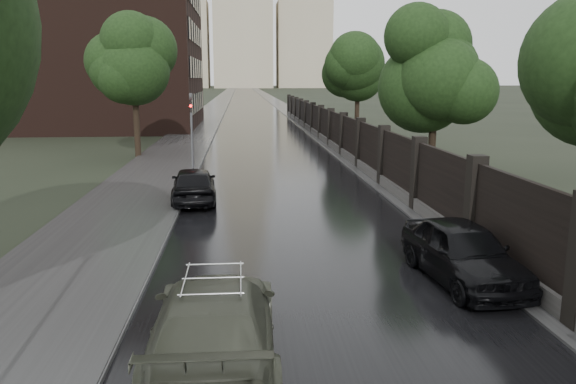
{
  "coord_description": "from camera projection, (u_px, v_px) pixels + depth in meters",
  "views": [
    {
      "loc": [
        -1.74,
        -4.49,
        4.71
      ],
      "look_at": [
        -0.42,
        11.35,
        1.5
      ],
      "focal_mm": 35.0,
      "sensor_mm": 36.0,
      "label": 1
    }
  ],
  "objects": [
    {
      "name": "road",
      "position": [
        246.0,
        93.0,
        191.05
      ],
      "size": [
        8.0,
        420.0,
        0.02
      ],
      "primitive_type": "cube",
      "color": "black",
      "rests_on": "ground"
    },
    {
      "name": "sidewalk_left",
      "position": [
        228.0,
        93.0,
        190.54
      ],
      "size": [
        4.0,
        420.0,
        0.16
      ],
      "primitive_type": "cube",
      "color": "#2D2D2D",
      "rests_on": "ground"
    },
    {
      "name": "verge_right",
      "position": [
        262.0,
        93.0,
        191.49
      ],
      "size": [
        3.0,
        420.0,
        0.08
      ],
      "primitive_type": "cube",
      "color": "#2D2D2D",
      "rests_on": "ground"
    },
    {
      "name": "fence_right",
      "position": [
        338.0,
        136.0,
        36.91
      ],
      "size": [
        0.45,
        75.72,
        2.7
      ],
      "color": "#383533",
      "rests_on": "ground"
    },
    {
      "name": "tree_left_far",
      "position": [
        134.0,
        70.0,
        33.07
      ],
      "size": [
        4.25,
        4.25,
        7.39
      ],
      "color": "black",
      "rests_on": "ground"
    },
    {
      "name": "tree_right_b",
      "position": [
        436.0,
        74.0,
        26.58
      ],
      "size": [
        4.08,
        4.08,
        7.01
      ],
      "color": "black",
      "rests_on": "ground"
    },
    {
      "name": "tree_right_c",
      "position": [
        358.0,
        76.0,
        44.16
      ],
      "size": [
        4.08,
        4.08,
        7.01
      ],
      "color": "black",
      "rests_on": "ground"
    },
    {
      "name": "traffic_light",
      "position": [
        192.0,
        124.0,
        29.05
      ],
      "size": [
        0.16,
        0.32,
        4.0
      ],
      "color": "#59595E",
      "rests_on": "ground"
    },
    {
      "name": "brick_building",
      "position": [
        66.0,
        22.0,
        52.8
      ],
      "size": [
        24.0,
        18.0,
        20.0
      ],
      "primitive_type": "cube",
      "color": "black",
      "rests_on": "ground"
    },
    {
      "name": "stalinist_tower",
      "position": [
        243.0,
        13.0,
        290.89
      ],
      "size": [
        92.0,
        30.0,
        159.0
      ],
      "color": "tan",
      "rests_on": "ground"
    },
    {
      "name": "volga_sedan",
      "position": [
        214.0,
        323.0,
        9.29
      ],
      "size": [
        2.1,
        5.1,
        1.48
      ],
      "primitive_type": "imported",
      "rotation": [
        0.0,
        0.0,
        3.14
      ],
      "color": "#424537",
      "rests_on": "ground"
    },
    {
      "name": "hatchback_left",
      "position": [
        194.0,
        184.0,
        21.66
      ],
      "size": [
        1.97,
        4.28,
        1.42
      ],
      "primitive_type": "imported",
      "rotation": [
        0.0,
        0.0,
        3.21
      ],
      "color": "black",
      "rests_on": "ground"
    },
    {
      "name": "car_right_near",
      "position": [
        463.0,
        252.0,
        13.14
      ],
      "size": [
        2.13,
        4.43,
        1.46
      ],
      "primitive_type": "imported",
      "rotation": [
        0.0,
        0.0,
        0.1
      ],
      "color": "black",
      "rests_on": "ground"
    }
  ]
}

